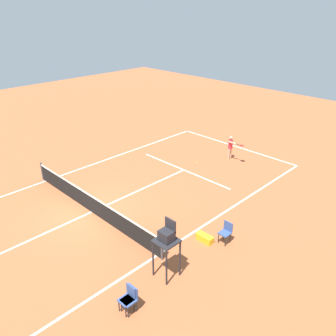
{
  "coord_description": "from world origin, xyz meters",
  "views": [
    {
      "loc": [
        -12.89,
        7.65,
        9.3
      ],
      "look_at": [
        -0.3,
        -5.01,
        0.8
      ],
      "focal_mm": 37.28,
      "sensor_mm": 36.0,
      "label": 1
    }
  ],
  "objects": [
    {
      "name": "umpire_chair",
      "position": [
        -5.7,
        0.48,
        1.61
      ],
      "size": [
        0.8,
        0.8,
        2.41
      ],
      "color": "#232328",
      "rests_on": "ground"
    },
    {
      "name": "tennis_ball",
      "position": [
        0.11,
        -8.02,
        0.03
      ],
      "size": [
        0.07,
        0.07,
        0.07
      ],
      "primitive_type": "sphere",
      "color": "#CCE033",
      "rests_on": "ground"
    },
    {
      "name": "court_lines",
      "position": [
        0.0,
        0.0,
        0.0
      ],
      "size": [
        9.39,
        24.41,
        0.01
      ],
      "color": "white",
      "rests_on": "ground"
    },
    {
      "name": "player_serving",
      "position": [
        -1.05,
        -10.01,
        0.95
      ],
      "size": [
        1.24,
        0.55,
        1.6
      ],
      "rotation": [
        0.0,
        0.0,
        1.58
      ],
      "color": "#D8A884",
      "rests_on": "ground"
    },
    {
      "name": "equipment_bag",
      "position": [
        -5.4,
        -2.12,
        0.15
      ],
      "size": [
        0.76,
        0.32,
        0.3
      ],
      "primitive_type": "cube",
      "color": "yellow",
      "rests_on": "ground"
    },
    {
      "name": "courtside_chair_near",
      "position": [
        -6.03,
        2.51,
        0.53
      ],
      "size": [
        0.44,
        0.46,
        0.95
      ],
      "color": "#262626",
      "rests_on": "ground"
    },
    {
      "name": "tennis_net",
      "position": [
        0.0,
        0.0,
        0.5
      ],
      "size": [
        9.99,
        0.1,
        1.07
      ],
      "color": "#4C4C51",
      "rests_on": "ground"
    },
    {
      "name": "ground_plane",
      "position": [
        0.0,
        0.0,
        0.0
      ],
      "size": [
        60.0,
        60.0,
        0.0
      ],
      "primitive_type": "plane",
      "color": "#AD5933"
    },
    {
      "name": "courtside_chair_mid",
      "position": [
        -6.05,
        -2.7,
        0.53
      ],
      "size": [
        0.44,
        0.46,
        0.95
      ],
      "color": "#262626",
      "rests_on": "ground"
    },
    {
      "name": "courtside_chair_far",
      "position": [
        -5.97,
        2.56,
        0.53
      ],
      "size": [
        0.44,
        0.46,
        0.95
      ],
      "color": "#262626",
      "rests_on": "ground"
    }
  ]
}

